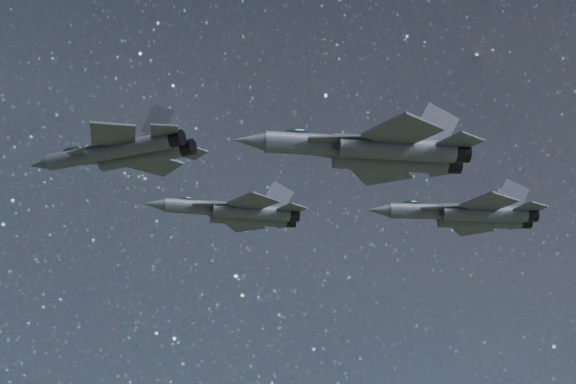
{
  "coord_description": "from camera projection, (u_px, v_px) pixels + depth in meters",
  "views": [
    {
      "loc": [
        0.34,
        -68.64,
        129.1
      ],
      "look_at": [
        -0.73,
        1.33,
        157.35
      ],
      "focal_mm": 55.0,
      "sensor_mm": 36.0,
      "label": 1
    }
  ],
  "objects": [
    {
      "name": "jet_left",
      "position": [
        237.0,
        212.0,
        88.15
      ],
      "size": [
        16.31,
        11.19,
        4.09
      ],
      "rotation": [
        0.0,
        0.0,
        0.21
      ],
      "color": "#383A46"
    },
    {
      "name": "jet_lead",
      "position": [
        123.0,
        151.0,
        73.31
      ],
      "size": [
        16.19,
        10.73,
        4.13
      ],
      "rotation": [
        0.0,
        0.0,
        -0.37
      ],
      "color": "#383A46"
    },
    {
      "name": "jet_right",
      "position": [
        375.0,
        150.0,
        60.6
      ],
      "size": [
        17.0,
        11.82,
        4.27
      ],
      "rotation": [
        0.0,
        0.0,
        0.14
      ],
      "color": "#383A46"
    },
    {
      "name": "jet_slot",
      "position": [
        468.0,
        214.0,
        80.7
      ],
      "size": [
        16.17,
        11.4,
        4.09
      ],
      "rotation": [
        0.0,
        0.0,
        0.07
      ],
      "color": "#383A46"
    }
  ]
}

